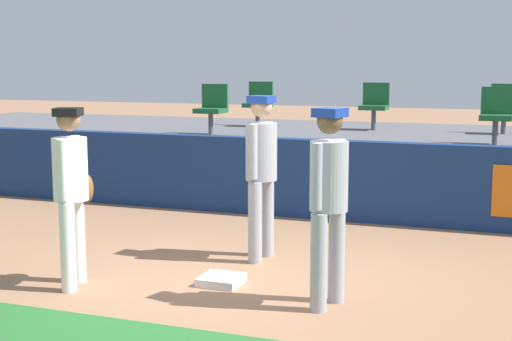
{
  "coord_description": "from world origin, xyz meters",
  "views": [
    {
      "loc": [
        2.68,
        -6.47,
        2.16
      ],
      "look_at": [
        -0.06,
        0.98,
        1.0
      ],
      "focal_mm": 51.33,
      "sensor_mm": 36.0,
      "label": 1
    }
  ],
  "objects_px": {
    "first_base": "(221,280)",
    "seat_front_left": "(212,106)",
    "player_coach_visitor": "(329,193)",
    "seat_back_left": "(259,101)",
    "player_runner_visitor": "(261,166)",
    "player_fielder_home": "(72,185)",
    "seat_front_right": "(496,112)",
    "seat_back_right": "(504,106)",
    "seat_back_center": "(375,103)"
  },
  "relations": [
    {
      "from": "first_base",
      "to": "seat_back_left",
      "type": "relative_size",
      "value": 0.48
    },
    {
      "from": "seat_front_right",
      "to": "seat_back_left",
      "type": "distance_m",
      "value": 4.71
    },
    {
      "from": "player_fielder_home",
      "to": "seat_front_right",
      "type": "bearing_deg",
      "value": 128.85
    },
    {
      "from": "seat_back_left",
      "to": "seat_front_left",
      "type": "distance_m",
      "value": 1.81
    },
    {
      "from": "seat_back_left",
      "to": "seat_back_center",
      "type": "xyz_separation_m",
      "value": [
        2.21,
        -0.0,
        -0.0
      ]
    },
    {
      "from": "seat_front_right",
      "to": "seat_back_center",
      "type": "bearing_deg",
      "value": 139.96
    },
    {
      "from": "player_runner_visitor",
      "to": "player_coach_visitor",
      "type": "bearing_deg",
      "value": 44.85
    },
    {
      "from": "seat_front_right",
      "to": "seat_back_left",
      "type": "bearing_deg",
      "value": 157.54
    },
    {
      "from": "seat_back_left",
      "to": "seat_back_center",
      "type": "relative_size",
      "value": 1.0
    },
    {
      "from": "player_coach_visitor",
      "to": "seat_back_center",
      "type": "height_order",
      "value": "seat_back_center"
    },
    {
      "from": "player_fielder_home",
      "to": "seat_front_left",
      "type": "relative_size",
      "value": 2.08
    },
    {
      "from": "seat_back_center",
      "to": "player_coach_visitor",
      "type": "bearing_deg",
      "value": -82.12
    },
    {
      "from": "player_fielder_home",
      "to": "seat_back_left",
      "type": "height_order",
      "value": "seat_back_left"
    },
    {
      "from": "player_runner_visitor",
      "to": "seat_back_right",
      "type": "distance_m",
      "value": 6.08
    },
    {
      "from": "seat_front_right",
      "to": "seat_front_left",
      "type": "xyz_separation_m",
      "value": [
        -4.53,
        0.0,
        0.0
      ]
    },
    {
      "from": "seat_front_left",
      "to": "seat_front_right",
      "type": "bearing_deg",
      "value": -0.0
    },
    {
      "from": "player_runner_visitor",
      "to": "seat_back_left",
      "type": "xyz_separation_m",
      "value": [
        -2.06,
        5.59,
        0.41
      ]
    },
    {
      "from": "player_fielder_home",
      "to": "player_runner_visitor",
      "type": "bearing_deg",
      "value": 122.14
    },
    {
      "from": "seat_back_left",
      "to": "seat_back_center",
      "type": "distance_m",
      "value": 2.21
    },
    {
      "from": "first_base",
      "to": "player_coach_visitor",
      "type": "distance_m",
      "value": 1.55
    },
    {
      "from": "seat_front_left",
      "to": "seat_back_center",
      "type": "relative_size",
      "value": 1.0
    },
    {
      "from": "player_coach_visitor",
      "to": "seat_back_right",
      "type": "xyz_separation_m",
      "value": [
        1.25,
        6.89,
        0.43
      ]
    },
    {
      "from": "first_base",
      "to": "player_coach_visitor",
      "type": "bearing_deg",
      "value": -14.07
    },
    {
      "from": "seat_front_right",
      "to": "player_runner_visitor",
      "type": "bearing_deg",
      "value": -121.15
    },
    {
      "from": "player_fielder_home",
      "to": "player_runner_visitor",
      "type": "relative_size",
      "value": 0.96
    },
    {
      "from": "player_fielder_home",
      "to": "seat_back_center",
      "type": "bearing_deg",
      "value": 151.19
    },
    {
      "from": "player_runner_visitor",
      "to": "seat_front_left",
      "type": "relative_size",
      "value": 2.17
    },
    {
      "from": "seat_front_right",
      "to": "seat_front_left",
      "type": "height_order",
      "value": "same"
    },
    {
      "from": "player_runner_visitor",
      "to": "seat_front_left",
      "type": "height_order",
      "value": "seat_front_left"
    },
    {
      "from": "seat_front_right",
      "to": "seat_back_right",
      "type": "relative_size",
      "value": 1.0
    },
    {
      "from": "player_runner_visitor",
      "to": "seat_front_right",
      "type": "distance_m",
      "value": 4.45
    },
    {
      "from": "player_fielder_home",
      "to": "seat_back_center",
      "type": "xyz_separation_m",
      "value": [
        1.52,
        7.17,
        0.45
      ]
    },
    {
      "from": "player_fielder_home",
      "to": "seat_front_right",
      "type": "distance_m",
      "value": 6.51
    },
    {
      "from": "player_coach_visitor",
      "to": "seat_front_left",
      "type": "distance_m",
      "value": 6.11
    },
    {
      "from": "player_runner_visitor",
      "to": "seat_back_left",
      "type": "distance_m",
      "value": 5.97
    },
    {
      "from": "player_runner_visitor",
      "to": "player_coach_visitor",
      "type": "xyz_separation_m",
      "value": [
        1.1,
        -1.3,
        -0.02
      ]
    },
    {
      "from": "player_runner_visitor",
      "to": "seat_back_right",
      "type": "xyz_separation_m",
      "value": [
        2.35,
        5.59,
        0.4
      ]
    },
    {
      "from": "player_fielder_home",
      "to": "player_runner_visitor",
      "type": "height_order",
      "value": "player_runner_visitor"
    },
    {
      "from": "player_coach_visitor",
      "to": "first_base",
      "type": "bearing_deg",
      "value": -88.93
    },
    {
      "from": "seat_back_left",
      "to": "seat_back_center",
      "type": "bearing_deg",
      "value": -0.0
    },
    {
      "from": "player_fielder_home",
      "to": "seat_back_center",
      "type": "distance_m",
      "value": 7.34
    },
    {
      "from": "seat_back_right",
      "to": "seat_back_center",
      "type": "bearing_deg",
      "value": 180.0
    },
    {
      "from": "seat_back_right",
      "to": "player_coach_visitor",
      "type": "bearing_deg",
      "value": -100.3
    },
    {
      "from": "seat_back_right",
      "to": "seat_front_left",
      "type": "relative_size",
      "value": 1.0
    },
    {
      "from": "seat_back_left",
      "to": "player_runner_visitor",
      "type": "bearing_deg",
      "value": -69.74
    },
    {
      "from": "seat_front_left",
      "to": "seat_back_center",
      "type": "bearing_deg",
      "value": 37.02
    },
    {
      "from": "seat_front_right",
      "to": "seat_front_left",
      "type": "relative_size",
      "value": 1.0
    },
    {
      "from": "player_runner_visitor",
      "to": "player_fielder_home",
      "type": "bearing_deg",
      "value": -36.37
    },
    {
      "from": "first_base",
      "to": "seat_front_left",
      "type": "height_order",
      "value": "seat_front_left"
    },
    {
      "from": "player_runner_visitor",
      "to": "seat_back_center",
      "type": "xyz_separation_m",
      "value": [
        0.15,
        5.59,
        0.41
      ]
    }
  ]
}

